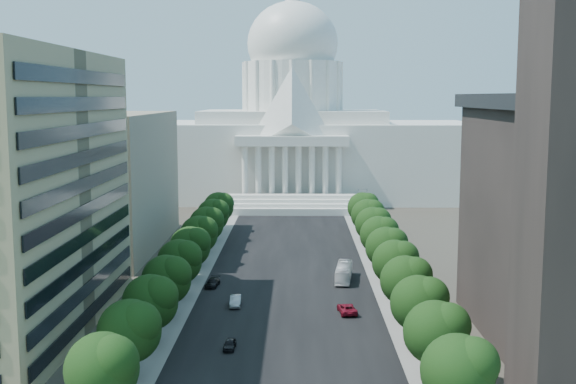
{
  "coord_description": "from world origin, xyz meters",
  "views": [
    {
      "loc": [
        1.86,
        -57.8,
        33.61
      ],
      "look_at": [
        0.03,
        73.93,
        16.14
      ],
      "focal_mm": 45.0,
      "sensor_mm": 36.0,
      "label": 1
    }
  ],
  "objects_px": {
    "car_red": "(347,309)",
    "car_dark_b": "(213,283)",
    "car_silver": "(236,301)",
    "city_bus": "(344,272)",
    "car_dark_a": "(230,345)"
  },
  "relations": [
    {
      "from": "car_red",
      "to": "city_bus",
      "type": "bearing_deg",
      "value": -99.37
    },
    {
      "from": "car_silver",
      "to": "city_bus",
      "type": "height_order",
      "value": "city_bus"
    },
    {
      "from": "car_dark_a",
      "to": "car_dark_b",
      "type": "xyz_separation_m",
      "value": [
        -6.06,
        31.98,
        0.07
      ]
    },
    {
      "from": "car_red",
      "to": "city_bus",
      "type": "relative_size",
      "value": 0.49
    },
    {
      "from": "car_dark_b",
      "to": "car_red",
      "type": "bearing_deg",
      "value": -27.48
    },
    {
      "from": "city_bus",
      "to": "car_dark_a",
      "type": "bearing_deg",
      "value": -108.7
    },
    {
      "from": "car_dark_a",
      "to": "city_bus",
      "type": "height_order",
      "value": "city_bus"
    },
    {
      "from": "car_dark_a",
      "to": "city_bus",
      "type": "bearing_deg",
      "value": 66.91
    },
    {
      "from": "car_silver",
      "to": "car_dark_b",
      "type": "height_order",
      "value": "car_silver"
    },
    {
      "from": "car_silver",
      "to": "city_bus",
      "type": "xyz_separation_m",
      "value": [
        18.52,
        16.43,
        0.71
      ]
    },
    {
      "from": "car_dark_a",
      "to": "city_bus",
      "type": "distance_m",
      "value": 40.62
    },
    {
      "from": "car_red",
      "to": "car_dark_b",
      "type": "distance_m",
      "value": 27.73
    },
    {
      "from": "car_silver",
      "to": "city_bus",
      "type": "bearing_deg",
      "value": 39.16
    },
    {
      "from": "car_silver",
      "to": "car_dark_a",
      "type": "bearing_deg",
      "value": -89.7
    },
    {
      "from": "car_dark_a",
      "to": "car_dark_b",
      "type": "distance_m",
      "value": 32.55
    }
  ]
}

